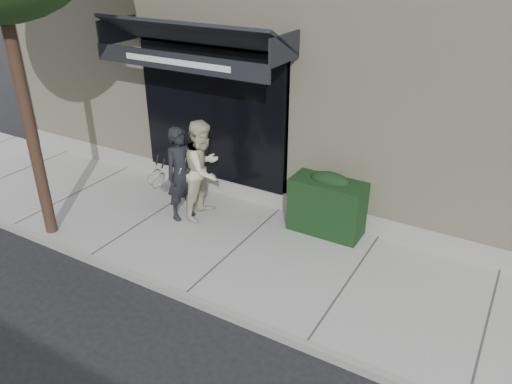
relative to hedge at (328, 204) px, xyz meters
The scene contains 7 objects.
ground 1.79m from the hedge, 131.35° to the right, with size 80.00×80.00×0.00m, color black.
sidewalk 1.77m from the hedge, 131.35° to the right, with size 20.00×3.00×0.12m, color gray.
curb 3.07m from the hedge, 111.45° to the right, with size 20.00×0.10×0.14m, color gray.
building_facade 4.39m from the hedge, 106.65° to the left, with size 14.30×8.04×5.64m.
hedge is the anchor object (origin of this frame).
pedestrian_front 2.73m from the hedge, 160.25° to the right, with size 0.81×0.84×1.79m.
pedestrian_back 2.37m from the hedge, 163.99° to the right, with size 0.78×0.97×1.89m.
Camera 1 is at (3.92, -6.14, 4.85)m, focal length 35.00 mm.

